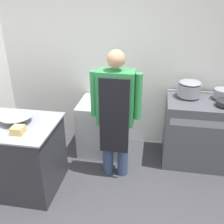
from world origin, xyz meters
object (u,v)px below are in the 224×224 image
at_px(fridge_unit, 102,127).
at_px(sauce_pot, 222,94).
at_px(mixing_bowl, 16,119).
at_px(stove, 201,132).
at_px(person_cook, 116,110).
at_px(plastic_tub, 18,130).
at_px(stock_pot, 189,88).

xyz_separation_m(fridge_unit, sauce_pot, (1.63, 0.08, 0.62)).
xyz_separation_m(fridge_unit, mixing_bowl, (-0.81, -0.90, 0.53)).
relative_size(stove, person_cook, 0.60).
bearing_deg(person_cook, stove, 23.57).
xyz_separation_m(plastic_tub, stock_pot, (1.87, 1.22, 0.14)).
xyz_separation_m(fridge_unit, person_cook, (0.29, -0.53, 0.56)).
bearing_deg(sauce_pot, plastic_tub, -151.99).
height_order(person_cook, plastic_tub, person_cook).
height_order(mixing_bowl, sauce_pot, sauce_pot).
distance_m(fridge_unit, sauce_pot, 1.75).
bearing_deg(stock_pot, mixing_bowl, -153.94).
distance_m(stove, fridge_unit, 1.43).
bearing_deg(stove, person_cook, -156.43).
bearing_deg(fridge_unit, sauce_pot, 2.78).
xyz_separation_m(stove, fridge_unit, (-1.43, 0.04, -0.07)).
relative_size(person_cook, plastic_tub, 13.44).
bearing_deg(mixing_bowl, plastic_tub, -58.80).
distance_m(fridge_unit, stock_pot, 1.37).
distance_m(stock_pot, sauce_pot, 0.43).
distance_m(plastic_tub, stock_pot, 2.24).
height_order(stove, person_cook, person_cook).
height_order(person_cook, mixing_bowl, person_cook).
distance_m(person_cook, stock_pot, 1.10).
distance_m(person_cook, sauce_pot, 1.47).
height_order(stove, sauce_pot, sauce_pot).
relative_size(stock_pot, sauce_pot, 1.37).
distance_m(stove, sauce_pot, 0.59).
height_order(fridge_unit, person_cook, person_cook).
bearing_deg(sauce_pot, stove, -150.58).
relative_size(stove, plastic_tub, 8.11).
height_order(fridge_unit, sauce_pot, sauce_pot).
distance_m(stove, person_cook, 1.33).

